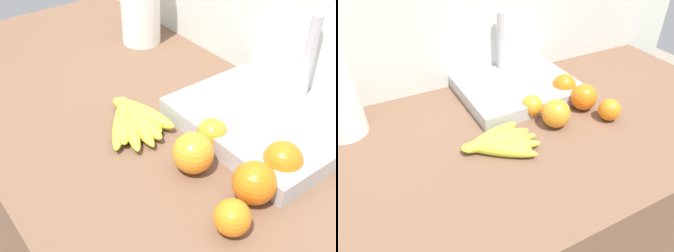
% 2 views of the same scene
% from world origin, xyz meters
% --- Properties ---
extents(wall_back, '(1.99, 0.06, 1.30)m').
position_xyz_m(wall_back, '(0.00, 0.38, 0.65)').
color(wall_back, silver).
rests_on(wall_back, ground).
extents(banana_bunch, '(0.21, 0.17, 0.04)m').
position_xyz_m(banana_bunch, '(-0.04, -0.03, 0.96)').
color(banana_bunch, gold).
rests_on(banana_bunch, counter).
extents(orange_back_left, '(0.06, 0.06, 0.06)m').
position_xyz_m(orange_back_left, '(0.31, -0.06, 0.97)').
color(orange_back_left, orange).
rests_on(orange_back_left, counter).
extents(orange_far_right, '(0.08, 0.08, 0.08)m').
position_xyz_m(orange_far_right, '(0.27, 0.11, 0.98)').
color(orange_far_right, orange).
rests_on(orange_far_right, counter).
extents(orange_back_right, '(0.07, 0.07, 0.07)m').
position_xyz_m(orange_back_right, '(0.12, 0.06, 0.97)').
color(orange_back_right, orange).
rests_on(orange_back_right, counter).
extents(orange_front, '(0.08, 0.08, 0.08)m').
position_xyz_m(orange_front, '(0.15, -0.01, 0.98)').
color(orange_front, orange).
rests_on(orange_front, counter).
extents(orange_center, '(0.08, 0.08, 0.08)m').
position_xyz_m(orange_center, '(0.28, 0.02, 0.98)').
color(orange_center, orange).
rests_on(orange_center, counter).
extents(sink_basin, '(0.37, 0.32, 0.24)m').
position_xyz_m(sink_basin, '(0.14, 0.21, 0.97)').
color(sink_basin, '#B7BABF').
rests_on(sink_basin, counter).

